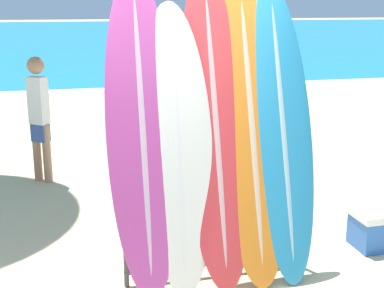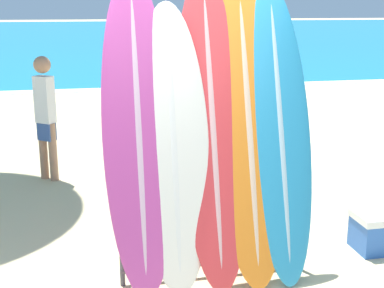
{
  "view_description": "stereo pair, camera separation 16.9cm",
  "coord_description": "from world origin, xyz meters",
  "px_view_note": "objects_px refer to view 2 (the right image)",
  "views": [
    {
      "loc": [
        -0.88,
        -3.07,
        2.16
      ],
      "look_at": [
        0.26,
        1.55,
        0.92
      ],
      "focal_mm": 50.0,
      "sensor_mm": 36.0,
      "label": 1
    },
    {
      "loc": [
        -0.72,
        -3.11,
        2.16
      ],
      "look_at": [
        0.26,
        1.55,
        0.92
      ],
      "focal_mm": 50.0,
      "sensor_mm": 36.0,
      "label": 2
    }
  ],
  "objects_px": {
    "surfboard_slot_0": "(138,135)",
    "surfboard_slot_2": "(212,131)",
    "cooler_box": "(382,231)",
    "surfboard_slot_4": "(280,132)",
    "surfboard_rack": "(212,222)",
    "person_mid_beach": "(141,68)",
    "surfboard_slot_1": "(173,148)",
    "surfboard_slot_3": "(249,132)",
    "person_near_water": "(160,100)",
    "person_far_left": "(45,114)"
  },
  "relations": [
    {
      "from": "surfboard_slot_0",
      "to": "surfboard_slot_2",
      "type": "height_order",
      "value": "surfboard_slot_0"
    },
    {
      "from": "cooler_box",
      "to": "surfboard_slot_4",
      "type": "bearing_deg",
      "value": -174.06
    },
    {
      "from": "surfboard_rack",
      "to": "person_mid_beach",
      "type": "distance_m",
      "value": 7.01
    },
    {
      "from": "surfboard_slot_0",
      "to": "cooler_box",
      "type": "distance_m",
      "value": 2.44
    },
    {
      "from": "surfboard_slot_1",
      "to": "surfboard_slot_2",
      "type": "distance_m",
      "value": 0.34
    },
    {
      "from": "person_mid_beach",
      "to": "surfboard_slot_3",
      "type": "bearing_deg",
      "value": -4.2
    },
    {
      "from": "surfboard_slot_2",
      "to": "surfboard_slot_3",
      "type": "xyz_separation_m",
      "value": [
        0.29,
        -0.0,
        -0.02
      ]
    },
    {
      "from": "surfboard_slot_4",
      "to": "person_near_water",
      "type": "bearing_deg",
      "value": 99.3
    },
    {
      "from": "surfboard_slot_4",
      "to": "person_near_water",
      "type": "distance_m",
      "value": 3.16
    },
    {
      "from": "cooler_box",
      "to": "surfboard_slot_1",
      "type": "bearing_deg",
      "value": -175.5
    },
    {
      "from": "surfboard_slot_2",
      "to": "surfboard_slot_0",
      "type": "bearing_deg",
      "value": -177.39
    },
    {
      "from": "surfboard_slot_4",
      "to": "cooler_box",
      "type": "distance_m",
      "value": 1.47
    },
    {
      "from": "person_mid_beach",
      "to": "surfboard_slot_4",
      "type": "bearing_deg",
      "value": -2.09
    },
    {
      "from": "person_mid_beach",
      "to": "cooler_box",
      "type": "height_order",
      "value": "person_mid_beach"
    },
    {
      "from": "surfboard_slot_0",
      "to": "person_mid_beach",
      "type": "relative_size",
      "value": 1.45
    },
    {
      "from": "surfboard_slot_3",
      "to": "surfboard_slot_4",
      "type": "relative_size",
      "value": 1.01
    },
    {
      "from": "surfboard_slot_0",
      "to": "surfboard_slot_3",
      "type": "distance_m",
      "value": 0.88
    },
    {
      "from": "surfboard_rack",
      "to": "surfboard_slot_2",
      "type": "height_order",
      "value": "surfboard_slot_2"
    },
    {
      "from": "surfboard_slot_3",
      "to": "person_near_water",
      "type": "bearing_deg",
      "value": 94.67
    },
    {
      "from": "person_near_water",
      "to": "person_far_left",
      "type": "bearing_deg",
      "value": -9.47
    },
    {
      "from": "surfboard_rack",
      "to": "surfboard_slot_0",
      "type": "height_order",
      "value": "surfboard_slot_0"
    },
    {
      "from": "surfboard_slot_0",
      "to": "surfboard_slot_1",
      "type": "distance_m",
      "value": 0.28
    },
    {
      "from": "surfboard_slot_0",
      "to": "person_far_left",
      "type": "xyz_separation_m",
      "value": [
        -0.85,
        2.82,
        -0.36
      ]
    },
    {
      "from": "cooler_box",
      "to": "surfboard_rack",
      "type": "bearing_deg",
      "value": -173.96
    },
    {
      "from": "cooler_box",
      "to": "person_near_water",
      "type": "bearing_deg",
      "value": 117.84
    },
    {
      "from": "surfboard_slot_2",
      "to": "surfboard_rack",
      "type": "bearing_deg",
      "value": -98.37
    },
    {
      "from": "person_mid_beach",
      "to": "person_near_water",
      "type": "bearing_deg",
      "value": -7.49
    },
    {
      "from": "surfboard_rack",
      "to": "surfboard_slot_1",
      "type": "bearing_deg",
      "value": 176.31
    },
    {
      "from": "surfboard_rack",
      "to": "surfboard_slot_3",
      "type": "relative_size",
      "value": 0.63
    },
    {
      "from": "person_far_left",
      "to": "surfboard_slot_4",
      "type": "bearing_deg",
      "value": -14.15
    },
    {
      "from": "surfboard_slot_3",
      "to": "surfboard_slot_4",
      "type": "height_order",
      "value": "surfboard_slot_3"
    },
    {
      "from": "cooler_box",
      "to": "surfboard_slot_3",
      "type": "bearing_deg",
      "value": -175.65
    },
    {
      "from": "surfboard_slot_2",
      "to": "person_far_left",
      "type": "bearing_deg",
      "value": 117.16
    },
    {
      "from": "surfboard_slot_2",
      "to": "person_far_left",
      "type": "xyz_separation_m",
      "value": [
        -1.43,
        2.8,
        -0.36
      ]
    },
    {
      "from": "surfboard_slot_1",
      "to": "surfboard_slot_3",
      "type": "height_order",
      "value": "surfboard_slot_3"
    },
    {
      "from": "surfboard_slot_0",
      "to": "person_near_water",
      "type": "xyz_separation_m",
      "value": [
        0.62,
        3.12,
        -0.3
      ]
    },
    {
      "from": "person_mid_beach",
      "to": "surfboard_slot_0",
      "type": "bearing_deg",
      "value": -11.39
    },
    {
      "from": "cooler_box",
      "to": "person_mid_beach",
      "type": "bearing_deg",
      "value": 101.61
    },
    {
      "from": "surfboard_rack",
      "to": "surfboard_slot_3",
      "type": "distance_m",
      "value": 0.77
    },
    {
      "from": "surfboard_slot_2",
      "to": "person_near_water",
      "type": "bearing_deg",
      "value": 89.24
    },
    {
      "from": "surfboard_slot_0",
      "to": "surfboard_slot_2",
      "type": "distance_m",
      "value": 0.58
    },
    {
      "from": "surfboard_slot_1",
      "to": "person_mid_beach",
      "type": "distance_m",
      "value": 7.0
    },
    {
      "from": "surfboard_slot_3",
      "to": "person_far_left",
      "type": "xyz_separation_m",
      "value": [
        -1.73,
        2.8,
        -0.34
      ]
    },
    {
      "from": "surfboard_rack",
      "to": "cooler_box",
      "type": "bearing_deg",
      "value": 6.04
    },
    {
      "from": "person_far_left",
      "to": "cooler_box",
      "type": "relative_size",
      "value": 2.99
    },
    {
      "from": "surfboard_slot_2",
      "to": "person_near_water",
      "type": "height_order",
      "value": "surfboard_slot_2"
    },
    {
      "from": "surfboard_rack",
      "to": "surfboard_slot_3",
      "type": "bearing_deg",
      "value": 13.24
    },
    {
      "from": "surfboard_slot_0",
      "to": "surfboard_slot_3",
      "type": "bearing_deg",
      "value": 1.43
    },
    {
      "from": "surfboard_slot_0",
      "to": "surfboard_slot_4",
      "type": "distance_m",
      "value": 1.13
    },
    {
      "from": "surfboard_slot_3",
      "to": "cooler_box",
      "type": "xyz_separation_m",
      "value": [
        1.33,
        0.1,
        -1.01
      ]
    }
  ]
}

